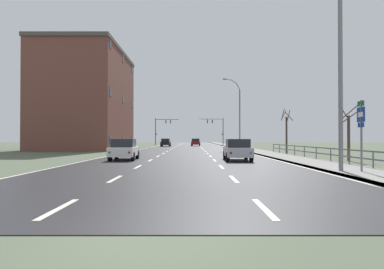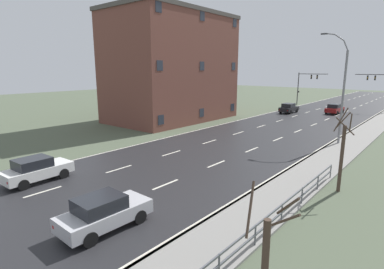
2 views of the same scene
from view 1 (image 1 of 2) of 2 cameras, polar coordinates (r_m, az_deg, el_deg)
ground_plane at (r=53.44m, az=-0.52°, el=-2.48°), size 160.00×160.00×0.12m
road_asphalt_strip at (r=65.42m, az=-0.39°, el=-2.08°), size 14.00×120.00×0.03m
sidewalk_right at (r=65.88m, az=6.97°, el=-2.03°), size 3.00×120.00×0.12m
guardrail at (r=25.68m, az=21.14°, el=-2.67°), size 0.07×25.19×1.00m
street_lamp_foreground at (r=16.99m, az=24.37°, el=12.71°), size 2.26×0.24×11.25m
street_lamp_midground at (r=47.58m, az=8.38°, el=3.45°), size 2.55×0.24×10.30m
highway_sign at (r=16.67m, az=27.72°, el=1.22°), size 0.09×0.68×3.35m
traffic_signal_right at (r=75.57m, az=4.65°, el=1.43°), size 5.65×0.36×6.35m
traffic_signal_left at (r=76.87m, az=-5.19°, el=1.37°), size 5.53×0.36×6.32m
car_far_right at (r=64.44m, az=-4.40°, el=-1.40°), size 1.88×4.12×1.57m
car_mid_centre at (r=23.74m, az=8.17°, el=-2.64°), size 1.92×4.14×1.57m
car_near_left at (r=24.71m, az=-11.55°, el=-2.55°), size 1.98×4.17×1.57m
car_distant at (r=68.04m, az=0.89°, el=-1.36°), size 2.01×4.19×1.57m
brick_building at (r=50.33m, az=-17.66°, el=5.76°), size 10.70×17.62×14.44m
bare_tree_near at (r=25.76m, az=25.93°, el=-0.06°), size 1.37×1.45×4.10m
bare_tree_mid at (r=36.22m, az=16.43°, el=0.37°), size 1.19×1.23×4.87m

